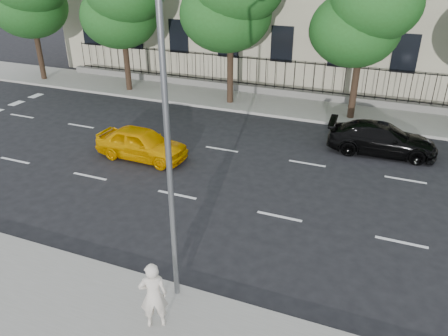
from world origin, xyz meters
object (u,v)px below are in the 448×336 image
object	(u,v)px
street_light	(177,107)
black_sedan	(382,139)
woman_near	(153,295)
yellow_taxi	(142,143)

from	to	relation	value
street_light	black_sedan	size ratio (longest dim) A/B	1.69
street_light	woman_near	size ratio (longest dim) A/B	4.39
yellow_taxi	woman_near	distance (m)	9.95
yellow_taxi	woman_near	xyz separation A→B (m)	(5.45, -8.32, 0.36)
yellow_taxi	woman_near	bearing A→B (deg)	-145.43
black_sedan	street_light	bearing A→B (deg)	155.47
street_light	woman_near	bearing A→B (deg)	-89.07
black_sedan	woman_near	bearing A→B (deg)	158.19
yellow_taxi	black_sedan	xyz separation A→B (m)	(9.74, 4.51, -0.01)
black_sedan	woman_near	size ratio (longest dim) A/B	2.60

